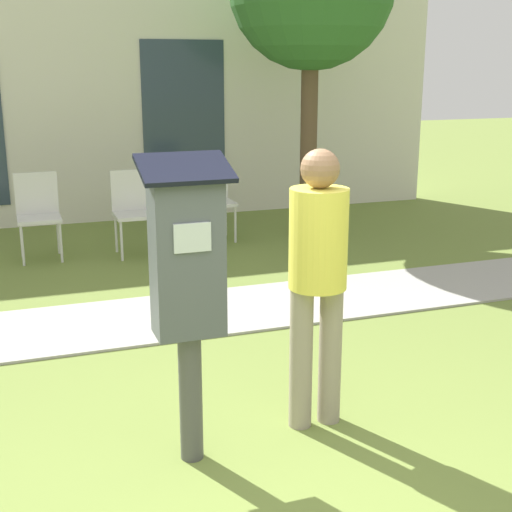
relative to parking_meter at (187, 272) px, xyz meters
name	(u,v)px	position (x,y,z in m)	size (l,w,h in m)	color
sidewalk	(134,321)	(0.07, 2.13, -1.01)	(12.00, 1.10, 0.02)	#A3A099
building_facade	(72,97)	(0.07, 6.13, 0.58)	(10.00, 0.26, 3.20)	silver
parking_meter	(187,272)	(0.00, 0.00, 0.00)	(0.44, 0.31, 1.59)	#4C4C4C
person_standing	(318,268)	(0.76, 0.13, -0.09)	(0.32, 0.32, 1.58)	gray
outdoor_chair_left	(38,209)	(-0.52, 4.42, -0.49)	(0.44, 0.44, 0.90)	silver
outdoor_chair_middle	(134,205)	(0.47, 4.28, -0.49)	(0.44, 0.44, 0.90)	silver
outdoor_chair_right	(212,194)	(1.45, 4.64, -0.49)	(0.44, 0.44, 0.90)	silver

